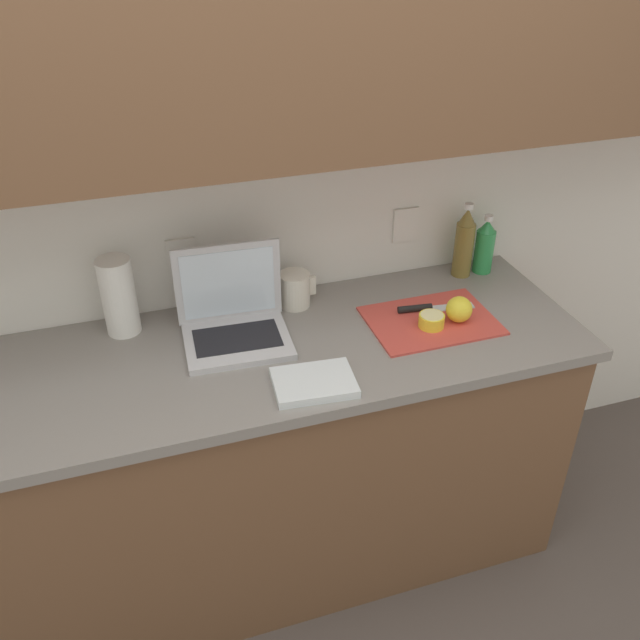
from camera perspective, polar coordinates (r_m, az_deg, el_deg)
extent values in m
plane|color=#564C47|center=(2.61, -3.82, -18.88)|extent=(12.00, 12.00, 0.00)
cube|color=white|center=(2.11, -7.61, 11.76)|extent=(5.20, 0.06, 2.60)
cube|color=white|center=(2.14, -11.57, 5.25)|extent=(0.09, 0.01, 0.12)
cube|color=white|center=(2.33, 7.22, 7.96)|extent=(0.09, 0.01, 0.12)
cube|color=brown|center=(1.81, -7.46, 23.75)|extent=(4.42, 0.32, 0.70)
cube|color=brown|center=(2.29, -4.23, -12.10)|extent=(1.89, 0.60, 0.86)
cube|color=gray|center=(2.00, -4.75, -2.92)|extent=(1.95, 0.64, 0.03)
cube|color=#9EA3A8|center=(2.07, -24.25, -7.14)|extent=(0.42, 0.42, 0.16)
cube|color=silver|center=(2.02, -6.97, -1.75)|extent=(0.32, 0.27, 0.02)
cube|color=black|center=(2.01, -6.99, -1.50)|extent=(0.26, 0.16, 0.00)
cube|color=silver|center=(2.05, -7.74, 3.15)|extent=(0.32, 0.03, 0.25)
cube|color=silver|center=(2.05, -7.72, 3.07)|extent=(0.28, 0.02, 0.21)
cube|color=#D1473D|center=(2.14, 9.32, -0.05)|extent=(0.39, 0.28, 0.01)
cube|color=silver|center=(2.21, 11.07, 1.08)|extent=(0.14, 0.05, 0.00)
cylinder|color=black|center=(2.16, 8.00, 0.98)|extent=(0.11, 0.04, 0.02)
cylinder|color=yellow|center=(2.09, 9.37, -0.06)|extent=(0.08, 0.08, 0.04)
cylinder|color=#F4EAA3|center=(2.08, 9.42, 0.43)|extent=(0.07, 0.07, 0.00)
sphere|color=yellow|center=(2.12, 11.63, 0.88)|extent=(0.08, 0.08, 0.08)
cylinder|color=olive|center=(2.38, 11.98, 5.81)|extent=(0.07, 0.07, 0.19)
cone|color=olive|center=(2.33, 12.32, 8.51)|extent=(0.06, 0.06, 0.06)
cylinder|color=white|center=(2.32, 12.43, 9.35)|extent=(0.03, 0.03, 0.02)
cylinder|color=#2D934C|center=(2.43, 13.63, 5.64)|extent=(0.07, 0.07, 0.15)
cone|color=#2D934C|center=(2.39, 13.93, 7.70)|extent=(0.06, 0.06, 0.04)
cylinder|color=white|center=(2.38, 14.02, 8.35)|extent=(0.03, 0.03, 0.02)
cylinder|color=silver|center=(2.17, -2.14, 2.57)|extent=(0.10, 0.10, 0.11)
cube|color=silver|center=(2.18, -0.64, 2.94)|extent=(0.02, 0.01, 0.06)
cylinder|color=white|center=(2.09, -16.60, 1.92)|extent=(0.10, 0.10, 0.24)
cube|color=white|center=(1.84, -0.51, -5.29)|extent=(0.23, 0.18, 0.02)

